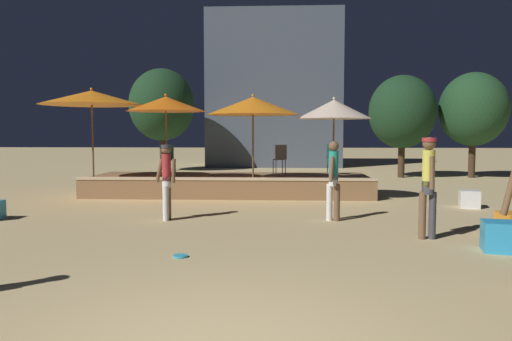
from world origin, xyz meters
The scene contains 18 objects.
wooden_deck centered at (-1.05, 11.24, 0.28)m, with size 8.57×2.97×0.64m.
patio_umbrella_0 centered at (-2.69, 9.73, 2.71)m, with size 2.20×2.20×3.00m.
patio_umbrella_1 centered at (2.00, 9.87, 2.55)m, with size 2.08×2.08×2.90m.
patio_umbrella_2 centered at (-4.89, 9.94, 2.90)m, with size 2.93×2.93×3.19m.
patio_umbrella_3 centered at (-0.26, 9.88, 2.66)m, with size 2.61×2.61×2.99m.
cube_seat_0 centered at (5.33, 8.65, 0.22)m, with size 0.57×0.57×0.45m.
cube_seat_2 centered at (4.04, 3.89, 0.24)m, with size 0.61×0.61×0.48m.
person_1 centered at (3.16, 4.78, 1.05)m, with size 0.31×0.49×1.83m.
person_2 centered at (-1.94, 6.46, 0.92)m, with size 0.48×0.29×1.65m.
person_4 centered at (1.67, 6.58, 0.94)m, with size 0.29×0.50×1.72m.
bistro_chair_0 centered at (-2.87, 10.74, 1.19)m, with size 0.45×0.46×0.90m.
bistro_chair_1 centered at (2.19, 11.96, 1.19)m, with size 0.40×0.40×0.90m.
bistro_chair_2 centered at (0.51, 11.01, 1.19)m, with size 0.43×0.43×0.90m.
frisbee_disc centered at (-1.00, 3.26, 0.02)m, with size 0.23×0.23×0.03m.
background_tree_0 centered at (8.65, 17.41, 2.88)m, with size 2.82×2.82×4.45m.
background_tree_1 centered at (5.66, 17.29, 2.78)m, with size 2.80×2.80×4.33m.
background_tree_2 centered at (-5.37, 20.40, 3.28)m, with size 3.23×3.23×5.07m.
distant_building centered at (0.13, 24.87, 4.32)m, with size 7.50×4.07×8.63m.
Camera 1 is at (0.53, -4.19, 1.90)m, focal length 35.00 mm.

